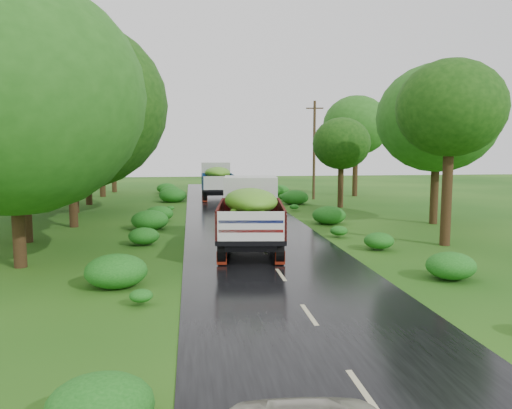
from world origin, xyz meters
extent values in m
plane|color=#12410E|center=(0.00, 0.00, 0.00)|extent=(120.00, 120.00, 0.00)
cube|color=black|center=(0.00, 5.00, 0.01)|extent=(6.50, 80.00, 0.02)
cube|color=#BFB78C|center=(0.00, -4.00, 0.02)|extent=(0.12, 1.60, 0.00)
cube|color=#BFB78C|center=(0.00, 0.00, 0.02)|extent=(0.12, 1.60, 0.00)
cube|color=#BFB78C|center=(0.00, 4.00, 0.02)|extent=(0.12, 1.60, 0.00)
cube|color=#BFB78C|center=(0.00, 8.00, 0.02)|extent=(0.12, 1.60, 0.00)
cube|color=#BFB78C|center=(0.00, 12.00, 0.02)|extent=(0.12, 1.60, 0.00)
cube|color=#BFB78C|center=(0.00, 16.00, 0.02)|extent=(0.12, 1.60, 0.00)
cube|color=#BFB78C|center=(0.00, 20.00, 0.02)|extent=(0.12, 1.60, 0.00)
cube|color=#BFB78C|center=(0.00, 24.00, 0.02)|extent=(0.12, 1.60, 0.00)
cube|color=#BFB78C|center=(0.00, 28.00, 0.02)|extent=(0.12, 1.60, 0.00)
cube|color=#BFB78C|center=(0.00, 32.00, 0.02)|extent=(0.12, 1.60, 0.00)
cube|color=#BFB78C|center=(0.00, 36.00, 0.02)|extent=(0.12, 1.60, 0.00)
cube|color=#BFB78C|center=(0.00, 40.00, 0.02)|extent=(0.12, 1.60, 0.00)
cube|color=black|center=(-0.50, 8.21, 0.70)|extent=(2.55, 6.24, 0.30)
cylinder|color=black|center=(-1.29, 10.52, 0.54)|extent=(0.43, 1.11, 1.08)
cylinder|color=black|center=(0.79, 10.28, 0.54)|extent=(0.43, 1.11, 1.08)
cylinder|color=black|center=(-1.70, 6.96, 0.54)|extent=(0.43, 1.11, 1.08)
cylinder|color=black|center=(0.37, 6.72, 0.54)|extent=(0.43, 1.11, 1.08)
cylinder|color=black|center=(-1.83, 5.86, 0.54)|extent=(0.43, 1.11, 1.08)
cylinder|color=black|center=(0.24, 5.62, 0.54)|extent=(0.43, 1.11, 1.08)
cube|color=#671709|center=(-1.88, 5.50, 0.30)|extent=(0.37, 0.09, 0.48)
cube|color=#671709|center=(0.20, 5.26, 0.30)|extent=(0.37, 0.09, 0.48)
cube|color=silver|center=(-0.22, 10.62, 1.87)|extent=(2.60, 2.31, 2.05)
cube|color=black|center=(-0.64, 7.08, 0.94)|extent=(3.00, 4.89, 0.17)
cube|color=#4C0F0D|center=(-1.82, 7.22, 1.54)|extent=(0.63, 4.61, 1.02)
cube|color=#4C0F0D|center=(0.55, 6.94, 1.54)|extent=(0.63, 4.61, 1.02)
cube|color=#4C0F0D|center=(-0.37, 9.34, 1.54)|extent=(2.47, 0.37, 1.02)
cube|color=silver|center=(-0.90, 4.83, 1.54)|extent=(2.47, 0.37, 1.02)
ellipsoid|color=#3E911A|center=(-0.64, 7.08, 2.18)|extent=(2.52, 4.11, 1.08)
cube|color=black|center=(-0.81, 28.90, 0.70)|extent=(1.91, 6.11, 0.30)
cylinder|color=black|center=(-1.85, 31.12, 0.54)|extent=(0.31, 1.08, 1.08)
cylinder|color=black|center=(0.25, 31.11, 0.54)|extent=(0.31, 1.08, 1.08)
cylinder|color=black|center=(-1.87, 27.52, 0.54)|extent=(0.31, 1.08, 1.08)
cylinder|color=black|center=(0.23, 27.51, 0.54)|extent=(0.31, 1.08, 1.08)
cylinder|color=black|center=(-1.88, 26.41, 0.54)|extent=(0.31, 1.08, 1.08)
cylinder|color=black|center=(0.22, 26.40, 0.54)|extent=(0.31, 1.08, 1.08)
cube|color=#671709|center=(-1.88, 26.04, 0.30)|extent=(0.37, 0.05, 0.49)
cube|color=#671709|center=(0.22, 26.03, 0.30)|extent=(0.37, 0.05, 0.49)
cube|color=silver|center=(-0.79, 31.33, 1.88)|extent=(2.40, 2.07, 2.06)
cube|color=black|center=(-0.82, 27.76, 0.94)|extent=(2.52, 4.67, 0.17)
cube|color=navy|center=(-2.02, 27.77, 1.54)|extent=(0.12, 4.65, 1.03)
cube|color=navy|center=(0.38, 27.75, 1.54)|extent=(0.12, 4.65, 1.03)
cube|color=navy|center=(-0.80, 30.05, 1.54)|extent=(2.49, 0.10, 1.03)
cube|color=silver|center=(-0.83, 25.48, 1.54)|extent=(2.49, 0.10, 1.03)
ellipsoid|color=#3E911A|center=(-0.82, 27.76, 2.19)|extent=(2.12, 3.92, 1.08)
cylinder|color=#382616|center=(6.95, 27.43, 3.95)|extent=(0.26, 0.26, 7.90)
cube|color=#382616|center=(6.95, 27.43, 7.30)|extent=(1.37, 0.38, 0.10)
cylinder|color=black|center=(-8.96, 6.29, 3.38)|extent=(0.44, 0.44, 6.77)
ellipsoid|color=#123C0B|center=(-8.96, 6.29, 5.95)|extent=(4.27, 4.27, 3.84)
cylinder|color=black|center=(-10.22, 11.18, 3.78)|extent=(0.46, 0.46, 7.56)
ellipsoid|color=#123C0B|center=(-10.22, 11.18, 6.66)|extent=(4.49, 4.49, 4.04)
cylinder|color=black|center=(-9.14, 15.32, 3.53)|extent=(0.45, 0.45, 7.06)
ellipsoid|color=#123C0B|center=(-9.14, 15.32, 6.22)|extent=(3.59, 3.59, 3.23)
cylinder|color=black|center=(-10.38, 21.36, 3.91)|extent=(0.47, 0.47, 7.83)
ellipsoid|color=#123C0B|center=(-10.38, 21.36, 6.89)|extent=(4.92, 4.92, 4.43)
cylinder|color=black|center=(-10.40, 25.90, 3.88)|extent=(0.47, 0.47, 7.76)
ellipsoid|color=#123C0B|center=(-10.40, 25.90, 6.83)|extent=(3.62, 3.62, 3.26)
cylinder|color=black|center=(-10.43, 31.89, 4.29)|extent=(0.49, 0.49, 8.58)
ellipsoid|color=#123C0B|center=(-10.43, 31.89, 7.55)|extent=(3.79, 3.79, 3.41)
cylinder|color=black|center=(-10.09, 36.22, 3.59)|extent=(0.45, 0.45, 7.18)
ellipsoid|color=#123C0B|center=(-10.09, 36.22, 6.32)|extent=(3.90, 3.90, 3.51)
cylinder|color=black|center=(7.97, 8.10, 3.34)|extent=(0.44, 0.44, 6.68)
ellipsoid|color=#215916|center=(7.97, 8.10, 5.87)|extent=(3.02, 3.02, 2.72)
cylinder|color=black|center=(10.42, 13.96, 3.30)|extent=(0.44, 0.44, 6.60)
ellipsoid|color=#215916|center=(10.42, 13.96, 5.81)|extent=(3.62, 3.62, 3.26)
cylinder|color=black|center=(7.52, 21.93, 2.54)|extent=(0.40, 0.40, 5.09)
ellipsoid|color=#215916|center=(7.52, 21.93, 4.48)|extent=(2.84, 2.84, 2.55)
cylinder|color=black|center=(11.14, 29.57, 3.44)|extent=(0.45, 0.45, 6.88)
ellipsoid|color=#215916|center=(11.14, 29.57, 6.05)|extent=(3.36, 3.36, 3.03)
camera|label=1|loc=(-2.92, -11.96, 4.25)|focal=35.00mm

